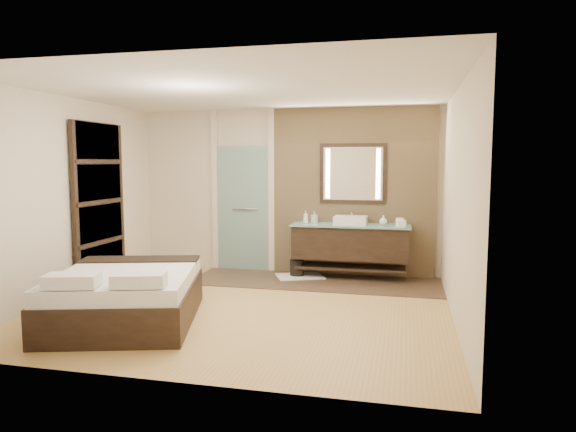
% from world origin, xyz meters
% --- Properties ---
extents(floor, '(5.00, 5.00, 0.00)m').
position_xyz_m(floor, '(0.00, 0.00, 0.00)').
color(floor, '#B08949').
rests_on(floor, ground).
extents(tile_strip, '(3.80, 1.30, 0.01)m').
position_xyz_m(tile_strip, '(0.60, 1.60, 0.01)').
color(tile_strip, '#372A1E').
rests_on(tile_strip, floor).
extents(stone_wall, '(2.60, 0.08, 2.70)m').
position_xyz_m(stone_wall, '(1.10, 2.21, 1.35)').
color(stone_wall, tan).
rests_on(stone_wall, floor).
extents(vanity, '(1.85, 0.55, 0.88)m').
position_xyz_m(vanity, '(1.10, 1.92, 0.58)').
color(vanity, black).
rests_on(vanity, stone_wall).
extents(mirror_unit, '(1.06, 0.04, 0.96)m').
position_xyz_m(mirror_unit, '(1.10, 2.16, 1.65)').
color(mirror_unit, black).
rests_on(mirror_unit, stone_wall).
extents(frosted_door, '(1.10, 0.12, 2.70)m').
position_xyz_m(frosted_door, '(-0.75, 2.20, 1.14)').
color(frosted_door, silver).
rests_on(frosted_door, floor).
extents(shoji_partition, '(0.06, 1.20, 2.40)m').
position_xyz_m(shoji_partition, '(-2.43, 0.60, 1.21)').
color(shoji_partition, black).
rests_on(shoji_partition, floor).
extents(bed, '(1.97, 2.23, 0.73)m').
position_xyz_m(bed, '(-1.17, -0.86, 0.30)').
color(bed, black).
rests_on(bed, floor).
extents(bath_mat, '(0.86, 0.75, 0.02)m').
position_xyz_m(bath_mat, '(0.31, 1.82, 0.02)').
color(bath_mat, silver).
rests_on(bath_mat, floor).
extents(waste_bin, '(0.27, 0.27, 0.28)m').
position_xyz_m(waste_bin, '(0.26, 1.85, 0.14)').
color(waste_bin, black).
rests_on(waste_bin, floor).
extents(tissue_box, '(0.15, 0.15, 0.10)m').
position_xyz_m(tissue_box, '(1.87, 1.81, 0.92)').
color(tissue_box, white).
rests_on(tissue_box, vanity).
extents(soap_bottle_a, '(0.09, 0.09, 0.20)m').
position_xyz_m(soap_bottle_a, '(0.39, 1.89, 0.97)').
color(soap_bottle_a, silver).
rests_on(soap_bottle_a, vanity).
extents(soap_bottle_b, '(0.11, 0.11, 0.18)m').
position_xyz_m(soap_bottle_b, '(0.51, 2.02, 0.96)').
color(soap_bottle_b, '#B2B2B2').
rests_on(soap_bottle_b, vanity).
extents(soap_bottle_c, '(0.15, 0.15, 0.15)m').
position_xyz_m(soap_bottle_c, '(1.60, 1.91, 0.94)').
color(soap_bottle_c, '#BEEFE6').
rests_on(soap_bottle_c, vanity).
extents(cup, '(0.17, 0.17, 0.11)m').
position_xyz_m(cup, '(1.85, 2.03, 0.92)').
color(cup, white).
rests_on(cup, vanity).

